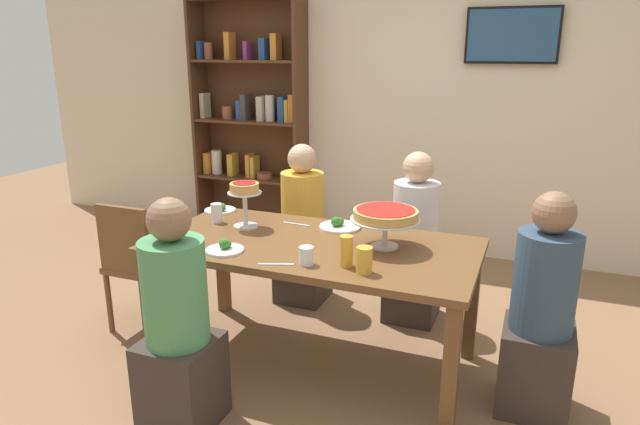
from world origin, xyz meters
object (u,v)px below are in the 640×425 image
at_px(deep_dish_pizza_stand, 385,216).
at_px(diner_far_right, 414,250).
at_px(diner_near_left, 178,332).
at_px(water_glass_clear_near, 217,213).
at_px(chair_head_west, 138,260).
at_px(television, 512,35).
at_px(salad_plate_near_diner, 225,248).
at_px(diner_head_east, 540,322).
at_px(cutlery_fork_far, 296,224).
at_px(salad_plate_far_diner, 339,225).
at_px(cutlery_knife_near, 168,245).
at_px(beer_glass_amber_tall, 364,260).
at_px(bookshelf, 252,120).
at_px(diner_far_left, 303,235).
at_px(water_glass_clear_far, 306,256).
at_px(beer_glass_amber_spare, 346,251).
at_px(salad_plate_spare, 221,209).
at_px(dining_table, 313,257).
at_px(cutlery_fork_near, 276,264).
at_px(beer_glass_amber_short, 169,224).
at_px(personal_pizza_stand, 245,194).

bearing_deg(deep_dish_pizza_stand, diner_far_right, 88.12).
bearing_deg(diner_near_left, water_glass_clear_near, 19.81).
bearing_deg(chair_head_west, television, 47.18).
xyz_separation_m(chair_head_west, salad_plate_near_diner, (0.79, -0.24, 0.27)).
bearing_deg(diner_head_east, cutlery_fork_far, -10.92).
xyz_separation_m(salad_plate_near_diner, salad_plate_far_diner, (0.43, 0.60, -0.00)).
bearing_deg(cutlery_knife_near, beer_glass_amber_tall, -6.99).
distance_m(bookshelf, diner_head_east, 3.41).
bearing_deg(bookshelf, diner_far_left, -49.50).
bearing_deg(diner_far_right, salad_plate_far_diner, -38.10).
xyz_separation_m(beer_glass_amber_tall, water_glass_clear_far, (-0.30, -0.01, -0.02)).
xyz_separation_m(diner_far_right, salad_plate_near_diner, (-0.80, -1.06, 0.27)).
relative_size(salad_plate_far_diner, cutlery_knife_near, 1.39).
relative_size(deep_dish_pizza_stand, beer_glass_amber_spare, 2.39).
distance_m(diner_far_left, salad_plate_spare, 0.64).
distance_m(diner_far_left, water_glass_clear_far, 1.22).
distance_m(salad_plate_spare, water_glass_clear_near, 0.24).
relative_size(chair_head_west, deep_dish_pizza_stand, 2.30).
bearing_deg(diner_head_east, water_glass_clear_near, -4.06).
xyz_separation_m(diner_near_left, deep_dish_pizza_stand, (0.77, 0.83, 0.42)).
relative_size(diner_near_left, deep_dish_pizza_stand, 3.04).
bearing_deg(bookshelf, beer_glass_amber_spare, -52.41).
bearing_deg(water_glass_clear_far, diner_head_east, 15.19).
bearing_deg(salad_plate_far_diner, diner_near_left, -112.00).
distance_m(beer_glass_amber_spare, water_glass_clear_far, 0.20).
bearing_deg(chair_head_west, salad_plate_near_diner, -16.58).
distance_m(diner_near_left, salad_plate_spare, 1.20).
xyz_separation_m(television, cutlery_fork_far, (-1.05, -1.83, -1.13)).
relative_size(dining_table, salad_plate_spare, 8.80).
distance_m(diner_far_right, cutlery_fork_far, 0.84).
bearing_deg(cutlery_fork_near, deep_dish_pizza_stand, 25.57).
bearing_deg(salad_plate_near_diner, beer_glass_amber_short, 168.37).
bearing_deg(water_glass_clear_near, beer_glass_amber_short, -106.03).
bearing_deg(diner_far_left, beer_glass_amber_short, -22.35).
bearing_deg(beer_glass_amber_tall, diner_head_east, 20.04).
xyz_separation_m(diner_head_east, beer_glass_amber_short, (-2.01, -0.21, 0.33)).
relative_size(diner_far_right, cutlery_knife_near, 6.39).
relative_size(chair_head_west, water_glass_clear_far, 9.38).
height_order(diner_far_right, chair_head_west, diner_far_right).
relative_size(bookshelf, diner_far_left, 1.92).
bearing_deg(salad_plate_spare, bookshelf, 111.56).
relative_size(chair_head_west, cutlery_knife_near, 4.83).
bearing_deg(cutlery_fork_far, salad_plate_far_diner, -170.10).
bearing_deg(beer_glass_amber_short, cutlery_fork_far, 40.06).
bearing_deg(water_glass_clear_near, salad_plate_spare, 116.08).
bearing_deg(personal_pizza_stand, diner_far_right, 36.12).
height_order(personal_pizza_stand, beer_glass_amber_tall, personal_pizza_stand).
bearing_deg(bookshelf, chair_head_west, -82.22).
height_order(diner_head_east, salad_plate_far_diner, diner_head_east).
bearing_deg(television, diner_near_left, -112.87).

